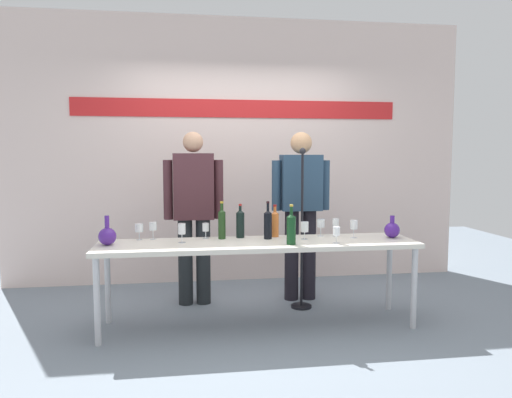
# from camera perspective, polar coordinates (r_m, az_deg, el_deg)

# --- Properties ---
(ground_plane) EXTENTS (10.00, 10.00, 0.00)m
(ground_plane) POSITION_cam_1_polar(r_m,az_deg,el_deg) (4.23, 0.30, -14.86)
(ground_plane) COLOR slate
(back_wall) EXTENTS (5.25, 0.11, 3.00)m
(back_wall) POSITION_cam_1_polar(r_m,az_deg,el_deg) (5.53, -2.13, 5.75)
(back_wall) COLOR beige
(back_wall) RESTS_ON ground
(display_table) EXTENTS (2.69, 0.60, 0.73)m
(display_table) POSITION_cam_1_polar(r_m,az_deg,el_deg) (4.05, 0.31, -5.90)
(display_table) COLOR silver
(display_table) RESTS_ON ground
(decanter_blue_left) EXTENTS (0.14, 0.14, 0.24)m
(decanter_blue_left) POSITION_cam_1_polar(r_m,az_deg,el_deg) (4.06, -17.34, -4.22)
(decanter_blue_left) COLOR #4A2388
(decanter_blue_left) RESTS_ON display_table
(decanter_blue_right) EXTENTS (0.14, 0.14, 0.20)m
(decanter_blue_right) POSITION_cam_1_polar(r_m,az_deg,el_deg) (4.39, 15.94, -3.54)
(decanter_blue_right) COLOR #48208B
(decanter_blue_right) RESTS_ON display_table
(presenter_left) EXTENTS (0.57, 0.22, 1.68)m
(presenter_left) POSITION_cam_1_polar(r_m,az_deg,el_deg) (4.65, -7.45, -1.03)
(presenter_left) COLOR black
(presenter_left) RESTS_ON ground
(presenter_right) EXTENTS (0.59, 0.22, 1.68)m
(presenter_right) POSITION_cam_1_polar(r_m,az_deg,el_deg) (4.78, 5.36, -0.68)
(presenter_right) COLOR black
(presenter_right) RESTS_ON ground
(wine_bottle_0) EXTENTS (0.07, 0.07, 0.33)m
(wine_bottle_0) POSITION_cam_1_polar(r_m,az_deg,el_deg) (4.16, 1.43, -2.95)
(wine_bottle_0) COLOR black
(wine_bottle_0) RESTS_ON display_table
(wine_bottle_1) EXTENTS (0.07, 0.07, 0.30)m
(wine_bottle_1) POSITION_cam_1_polar(r_m,az_deg,el_deg) (4.23, -1.89, -2.86)
(wine_bottle_1) COLOR black
(wine_bottle_1) RESTS_ON display_table
(wine_bottle_2) EXTENTS (0.06, 0.06, 0.33)m
(wine_bottle_2) POSITION_cam_1_polar(r_m,az_deg,el_deg) (4.17, -4.10, -2.85)
(wine_bottle_2) COLOR #203D1A
(wine_bottle_2) RESTS_ON display_table
(wine_bottle_3) EXTENTS (0.08, 0.08, 0.33)m
(wine_bottle_3) POSITION_cam_1_polar(r_m,az_deg,el_deg) (3.92, 4.23, -3.46)
(wine_bottle_3) COLOR #123B1B
(wine_bottle_3) RESTS_ON display_table
(wine_bottle_4) EXTENTS (0.07, 0.07, 0.29)m
(wine_bottle_4) POSITION_cam_1_polar(r_m,az_deg,el_deg) (4.28, 2.27, -2.86)
(wine_bottle_4) COLOR orange
(wine_bottle_4) RESTS_ON display_table
(wine_glass_left_0) EXTENTS (0.06, 0.06, 0.14)m
(wine_glass_left_0) POSITION_cam_1_polar(r_m,az_deg,el_deg) (4.22, -6.03, -3.42)
(wine_glass_left_0) COLOR white
(wine_glass_left_0) RESTS_ON display_table
(wine_glass_left_1) EXTENTS (0.07, 0.07, 0.14)m
(wine_glass_left_1) POSITION_cam_1_polar(r_m,az_deg,el_deg) (4.24, -13.79, -3.40)
(wine_glass_left_1) COLOR white
(wine_glass_left_1) RESTS_ON display_table
(wine_glass_left_2) EXTENTS (0.06, 0.06, 0.15)m
(wine_glass_left_2) POSITION_cam_1_polar(r_m,az_deg,el_deg) (4.23, -12.21, -3.25)
(wine_glass_left_2) COLOR white
(wine_glass_left_2) RESTS_ON display_table
(wine_glass_left_3) EXTENTS (0.06, 0.06, 0.16)m
(wine_glass_left_3) POSITION_cam_1_polar(r_m,az_deg,el_deg) (4.03, -8.86, -3.59)
(wine_glass_left_3) COLOR white
(wine_glass_left_3) RESTS_ON display_table
(wine_glass_right_0) EXTENTS (0.07, 0.07, 0.16)m
(wine_glass_right_0) POSITION_cam_1_polar(r_m,az_deg,el_deg) (4.34, 7.75, -2.93)
(wine_glass_right_0) COLOR white
(wine_glass_right_0) RESTS_ON display_table
(wine_glass_right_1) EXTENTS (0.06, 0.06, 0.16)m
(wine_glass_right_1) POSITION_cam_1_polar(r_m,az_deg,el_deg) (4.34, 9.49, -2.90)
(wine_glass_right_1) COLOR white
(wine_glass_right_1) RESTS_ON display_table
(wine_glass_right_2) EXTENTS (0.06, 0.06, 0.16)m
(wine_glass_right_2) POSITION_cam_1_polar(r_m,az_deg,el_deg) (4.30, 11.61, -3.07)
(wine_glass_right_2) COLOR white
(wine_glass_right_2) RESTS_ON display_table
(wine_glass_right_3) EXTENTS (0.07, 0.07, 0.15)m
(wine_glass_right_3) POSITION_cam_1_polar(r_m,az_deg,el_deg) (4.16, 5.82, -3.36)
(wine_glass_right_3) COLOR white
(wine_glass_right_3) RESTS_ON display_table
(wine_glass_right_4) EXTENTS (0.06, 0.06, 0.14)m
(wine_glass_right_4) POSITION_cam_1_polar(r_m,az_deg,el_deg) (4.02, 9.59, -3.88)
(wine_glass_right_4) COLOR white
(wine_glass_right_4) RESTS_ON display_table
(microphone_stand) EXTENTS (0.20, 0.20, 1.53)m
(microphone_stand) POSITION_cam_1_polar(r_m,az_deg,el_deg) (4.59, 5.48, -6.67)
(microphone_stand) COLOR black
(microphone_stand) RESTS_ON ground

